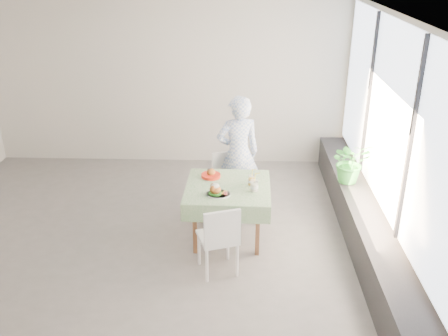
{
  "coord_description": "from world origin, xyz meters",
  "views": [
    {
      "loc": [
        1.24,
        -5.67,
        3.46
      ],
      "look_at": [
        1.04,
        -0.02,
        0.97
      ],
      "focal_mm": 40.0,
      "sensor_mm": 36.0,
      "label": 1
    }
  ],
  "objects_px": {
    "chair_near": "(218,251)",
    "juice_cup_orange": "(251,181)",
    "main_dish": "(217,191)",
    "chair_far": "(229,193)",
    "diner": "(238,154)",
    "potted_plant": "(350,162)",
    "cafe_table": "(228,206)"
  },
  "relations": [
    {
      "from": "chair_far",
      "to": "juice_cup_orange",
      "type": "relative_size",
      "value": 3.22
    },
    {
      "from": "chair_far",
      "to": "diner",
      "type": "height_order",
      "value": "diner"
    },
    {
      "from": "chair_near",
      "to": "juice_cup_orange",
      "type": "height_order",
      "value": "juice_cup_orange"
    },
    {
      "from": "cafe_table",
      "to": "juice_cup_orange",
      "type": "height_order",
      "value": "juice_cup_orange"
    },
    {
      "from": "main_dish",
      "to": "chair_far",
      "type": "bearing_deg",
      "value": 83.36
    },
    {
      "from": "chair_near",
      "to": "juice_cup_orange",
      "type": "relative_size",
      "value": 3.43
    },
    {
      "from": "potted_plant",
      "to": "main_dish",
      "type": "bearing_deg",
      "value": -151.79
    },
    {
      "from": "diner",
      "to": "potted_plant",
      "type": "height_order",
      "value": "diner"
    },
    {
      "from": "chair_near",
      "to": "diner",
      "type": "xyz_separation_m",
      "value": [
        0.21,
        1.6,
        0.56
      ]
    },
    {
      "from": "cafe_table",
      "to": "diner",
      "type": "height_order",
      "value": "diner"
    },
    {
      "from": "chair_far",
      "to": "chair_near",
      "type": "xyz_separation_m",
      "value": [
        -0.08,
        -1.53,
        0.02
      ]
    },
    {
      "from": "chair_far",
      "to": "potted_plant",
      "type": "distance_m",
      "value": 1.75
    },
    {
      "from": "cafe_table",
      "to": "juice_cup_orange",
      "type": "distance_m",
      "value": 0.45
    },
    {
      "from": "chair_far",
      "to": "potted_plant",
      "type": "xyz_separation_m",
      "value": [
        1.66,
        -0.08,
        0.54
      ]
    },
    {
      "from": "diner",
      "to": "potted_plant",
      "type": "distance_m",
      "value": 1.54
    },
    {
      "from": "juice_cup_orange",
      "to": "chair_near",
      "type": "bearing_deg",
      "value": -115.93
    },
    {
      "from": "diner",
      "to": "potted_plant",
      "type": "xyz_separation_m",
      "value": [
        1.54,
        -0.14,
        -0.04
      ]
    },
    {
      "from": "chair_far",
      "to": "main_dish",
      "type": "height_order",
      "value": "main_dish"
    },
    {
      "from": "diner",
      "to": "juice_cup_orange",
      "type": "bearing_deg",
      "value": 87.28
    },
    {
      "from": "cafe_table",
      "to": "main_dish",
      "type": "distance_m",
      "value": 0.43
    },
    {
      "from": "juice_cup_orange",
      "to": "diner",
      "type": "bearing_deg",
      "value": 102.34
    },
    {
      "from": "cafe_table",
      "to": "chair_near",
      "type": "height_order",
      "value": "chair_near"
    },
    {
      "from": "potted_plant",
      "to": "juice_cup_orange",
      "type": "bearing_deg",
      "value": -153.96
    },
    {
      "from": "chair_far",
      "to": "juice_cup_orange",
      "type": "height_order",
      "value": "juice_cup_orange"
    },
    {
      "from": "cafe_table",
      "to": "diner",
      "type": "xyz_separation_m",
      "value": [
        0.12,
        0.85,
        0.37
      ]
    },
    {
      "from": "chair_near",
      "to": "main_dish",
      "type": "relative_size",
      "value": 2.97
    },
    {
      "from": "cafe_table",
      "to": "potted_plant",
      "type": "bearing_deg",
      "value": 23.2
    },
    {
      "from": "chair_far",
      "to": "potted_plant",
      "type": "relative_size",
      "value": 1.4
    },
    {
      "from": "chair_near",
      "to": "cafe_table",
      "type": "bearing_deg",
      "value": 83.13
    },
    {
      "from": "cafe_table",
      "to": "juice_cup_orange",
      "type": "bearing_deg",
      "value": 8.6
    },
    {
      "from": "juice_cup_orange",
      "to": "potted_plant",
      "type": "distance_m",
      "value": 1.51
    },
    {
      "from": "chair_near",
      "to": "diner",
      "type": "height_order",
      "value": "diner"
    }
  ]
}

